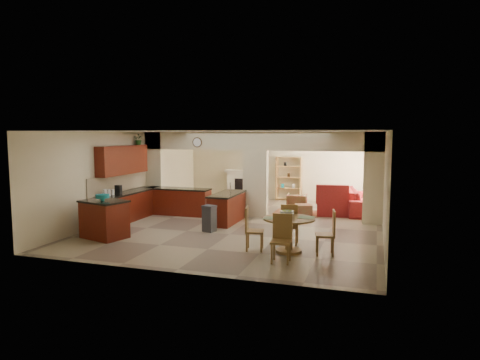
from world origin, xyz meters
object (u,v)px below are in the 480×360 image
(kitchen_island, at_px, (104,219))
(sofa, at_px, (361,201))
(armchair, at_px, (297,203))
(dining_table, at_px, (289,230))

(kitchen_island, xyz_separation_m, sofa, (6.31, 5.94, -0.09))
(kitchen_island, relative_size, armchair, 1.92)
(kitchen_island, distance_m, armchair, 6.76)
(sofa, xyz_separation_m, armchair, (-2.16, -0.61, -0.09))
(dining_table, relative_size, sofa, 0.42)
(sofa, distance_m, armchair, 2.25)
(kitchen_island, relative_size, sofa, 0.48)
(kitchen_island, height_order, sofa, kitchen_island)
(kitchen_island, bearing_deg, dining_table, 17.20)
(dining_table, distance_m, sofa, 5.99)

